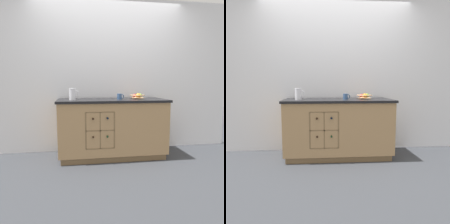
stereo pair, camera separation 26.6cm
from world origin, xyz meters
TOP-DOWN VIEW (x-y plane):
  - ground_plane at (0.00, 0.00)m, footprint 14.00×14.00m
  - back_wall at (0.00, 0.41)m, footprint 4.40×0.06m
  - kitchen_island at (-0.00, -0.00)m, footprint 1.66×0.74m
  - fruit_bowl at (0.43, 0.10)m, footprint 0.25×0.25m
  - white_pitcher at (-0.60, -0.07)m, footprint 0.15×0.10m
  - ceramic_mug at (0.12, -0.03)m, footprint 0.11×0.07m

SIDE VIEW (x-z plane):
  - ground_plane at x=0.00m, z-range 0.00..0.00m
  - kitchen_island at x=0.00m, z-range 0.01..0.91m
  - fruit_bowl at x=0.43m, z-range 0.90..0.99m
  - ceramic_mug at x=0.12m, z-range 0.90..0.99m
  - white_pitcher at x=-0.60m, z-range 0.91..1.08m
  - back_wall at x=0.00m, z-range 0.00..2.55m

